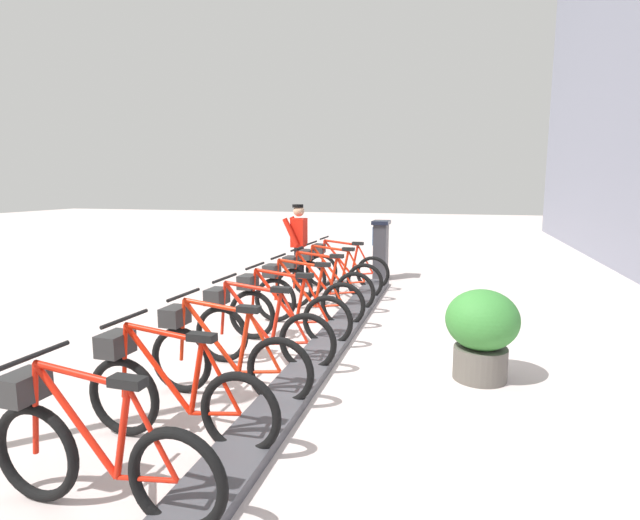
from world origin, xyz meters
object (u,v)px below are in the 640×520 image
at_px(bike_docked_4, 283,311).
at_px(bike_docked_5, 257,330).
at_px(bike_docked_0, 343,267).
at_px(worker_near_rack, 299,242).
at_px(bike_docked_2, 319,284).
at_px(planter_bush, 482,330).
at_px(bike_docked_7, 171,393).
at_px(bike_docked_6, 222,356).
at_px(bike_docked_3, 304,296).
at_px(bike_docked_1, 332,275).
at_px(bike_docked_8, 92,450).
at_px(payment_kiosk, 381,249).

xyz_separation_m(bike_docked_4, bike_docked_5, (0.00, 0.89, 0.00)).
bearing_deg(bike_docked_0, worker_near_rack, 3.86).
relative_size(bike_docked_0, worker_near_rack, 1.04).
xyz_separation_m(bike_docked_2, planter_bush, (-2.43, 2.42, 0.11)).
height_order(bike_docked_0, bike_docked_7, same).
distance_m(bike_docked_2, bike_docked_6, 3.58).
bearing_deg(bike_docked_6, bike_docked_4, -90.00).
height_order(bike_docked_3, bike_docked_6, same).
bearing_deg(worker_near_rack, bike_docked_5, 101.61).
bearing_deg(worker_near_rack, bike_docked_4, 104.45).
bearing_deg(worker_near_rack, bike_docked_7, 98.32).
height_order(bike_docked_1, bike_docked_4, same).
bearing_deg(bike_docked_3, bike_docked_8, 90.00).
distance_m(bike_docked_4, planter_bush, 2.52).
height_order(bike_docked_0, bike_docked_3, same).
height_order(bike_docked_1, bike_docked_7, same).
relative_size(payment_kiosk, bike_docked_6, 0.74).
xyz_separation_m(bike_docked_2, bike_docked_7, (0.00, 4.47, 0.00)).
bearing_deg(bike_docked_6, bike_docked_3, -90.00).
relative_size(bike_docked_3, planter_bush, 1.77).
bearing_deg(bike_docked_2, payment_kiosk, -100.86).
bearing_deg(bike_docked_7, bike_docked_4, -90.00).
xyz_separation_m(payment_kiosk, worker_near_rack, (1.48, 1.25, 0.24)).
bearing_deg(bike_docked_4, bike_docked_5, 90.00).
relative_size(bike_docked_6, bike_docked_8, 1.00).
distance_m(bike_docked_4, bike_docked_7, 2.68).
distance_m(bike_docked_6, planter_bush, 2.69).
xyz_separation_m(bike_docked_1, worker_near_rack, (0.91, -0.83, 0.48)).
bearing_deg(bike_docked_4, bike_docked_7, 90.00).
xyz_separation_m(bike_docked_6, planter_bush, (-2.43, -1.15, 0.11)).
height_order(bike_docked_1, worker_near_rack, worker_near_rack).
height_order(payment_kiosk, worker_near_rack, worker_near_rack).
distance_m(bike_docked_2, bike_docked_7, 4.47).
distance_m(bike_docked_3, worker_near_rack, 2.81).
bearing_deg(bike_docked_1, worker_near_rack, -42.59).
xyz_separation_m(bike_docked_1, planter_bush, (-2.43, 3.32, 0.11)).
distance_m(bike_docked_5, planter_bush, 2.45).
xyz_separation_m(bike_docked_2, bike_docked_6, (0.00, 3.58, 0.00)).
bearing_deg(bike_docked_0, bike_docked_1, 90.00).
distance_m(bike_docked_4, bike_docked_8, 3.58).
bearing_deg(bike_docked_8, payment_kiosk, -93.92).
height_order(bike_docked_0, worker_near_rack, worker_near_rack).
height_order(payment_kiosk, planter_bush, payment_kiosk).
distance_m(bike_docked_2, bike_docked_5, 2.68).
height_order(bike_docked_4, bike_docked_8, same).
bearing_deg(bike_docked_5, payment_kiosk, -95.77).
bearing_deg(bike_docked_1, planter_bush, 126.26).
height_order(bike_docked_3, bike_docked_7, same).
height_order(bike_docked_6, planter_bush, bike_docked_6).
height_order(bike_docked_2, worker_near_rack, worker_near_rack).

